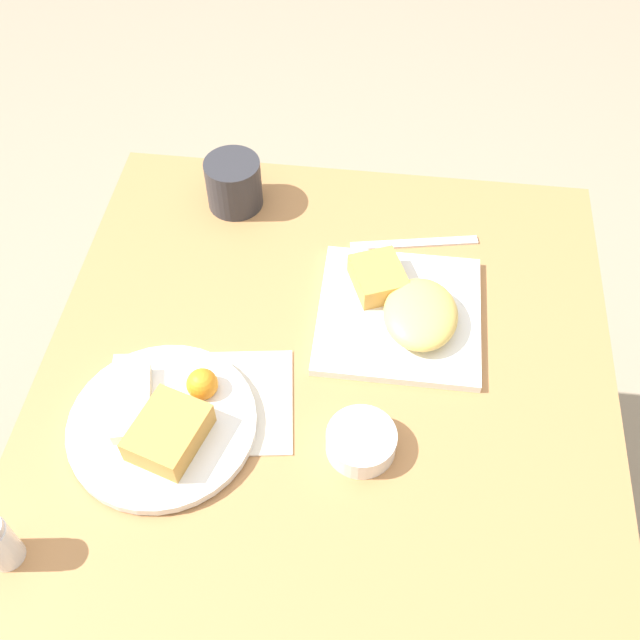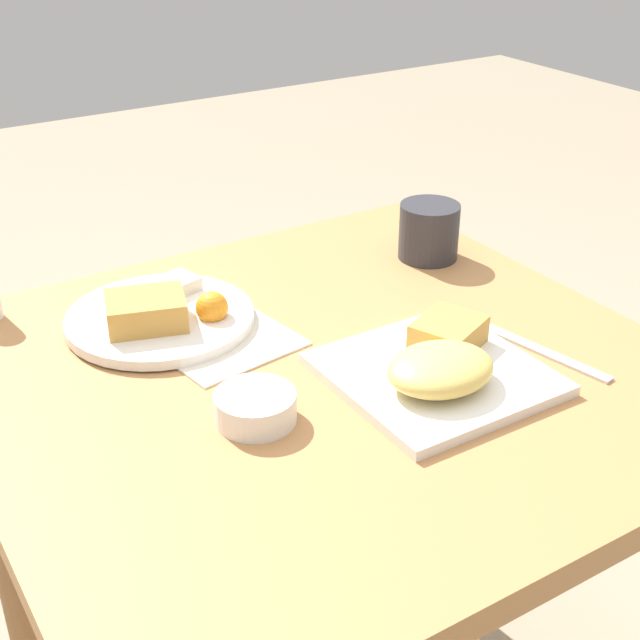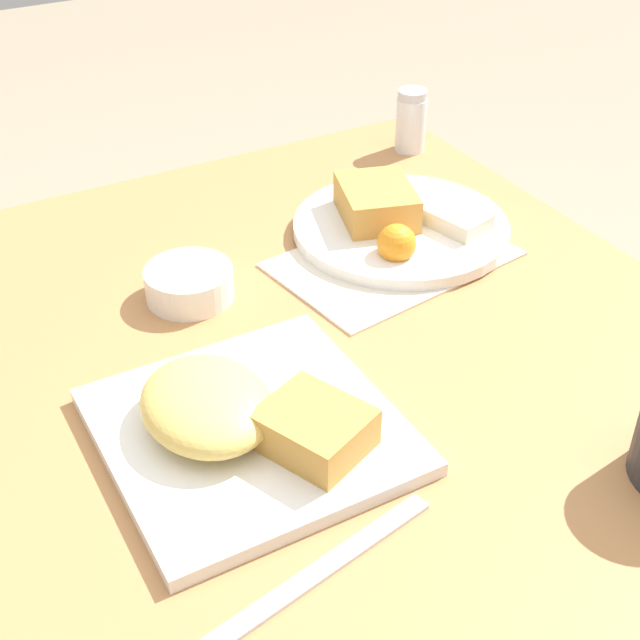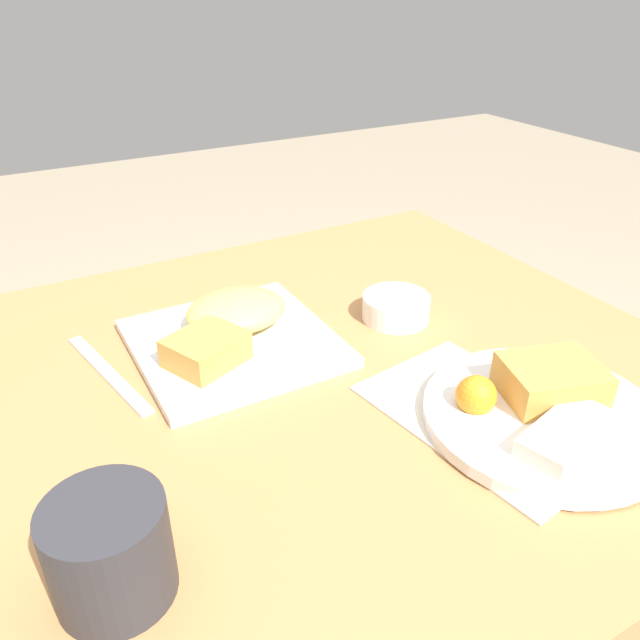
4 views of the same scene
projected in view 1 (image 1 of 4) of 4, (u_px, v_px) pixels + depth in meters
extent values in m
plane|color=gray|center=(325.00, 555.00, 1.68)|extent=(8.00, 8.00, 0.00)
cube|color=#B27A47|center=(327.00, 372.00, 1.09)|extent=(0.85, 0.82, 0.04)
cylinder|color=olive|center=(510.00, 345.00, 1.59)|extent=(0.05, 0.05, 0.72)
cylinder|color=olive|center=(185.00, 314.00, 1.64)|extent=(0.05, 0.05, 0.72)
cube|color=beige|center=(199.00, 403.00, 1.04)|extent=(0.21, 0.28, 0.00)
cube|color=white|center=(399.00, 315.00, 1.13)|extent=(0.24, 0.24, 0.01)
ellipsoid|color=#EAC660|center=(421.00, 314.00, 1.09)|extent=(0.13, 0.11, 0.04)
cube|color=gold|center=(378.00, 277.00, 1.14)|extent=(0.11, 0.10, 0.04)
cylinder|color=white|center=(163.00, 424.00, 1.01)|extent=(0.25, 0.25, 0.01)
cube|color=gold|center=(169.00, 432.00, 0.97)|extent=(0.12, 0.11, 0.04)
cube|color=beige|center=(132.00, 402.00, 1.01)|extent=(0.12, 0.08, 0.02)
sphere|color=orange|center=(202.00, 384.00, 1.02)|extent=(0.04, 0.04, 0.04)
cylinder|color=white|center=(361.00, 441.00, 0.98)|extent=(0.09, 0.09, 0.03)
cylinder|color=beige|center=(362.00, 436.00, 0.97)|extent=(0.08, 0.08, 0.00)
cylinder|color=white|center=(3.00, 549.00, 0.89)|extent=(0.03, 0.03, 0.04)
cube|color=silver|center=(414.00, 243.00, 1.23)|extent=(0.06, 0.21, 0.00)
cylinder|color=#2D2D33|center=(234.00, 184.00, 1.25)|extent=(0.09, 0.09, 0.09)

